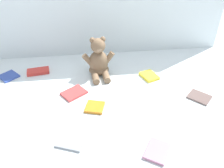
% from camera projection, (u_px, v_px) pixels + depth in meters
% --- Properties ---
extents(ground_plane, '(3.20, 3.20, 0.00)m').
position_uv_depth(ground_plane, '(114.00, 88.00, 1.36)').
color(ground_plane, silver).
extents(teddy_bear, '(0.20, 0.18, 0.24)m').
position_uv_depth(teddy_bear, '(99.00, 61.00, 1.43)').
color(teddy_bear, '#7A6047').
rests_on(teddy_bear, ground_plane).
extents(book_case_0, '(0.15, 0.15, 0.01)m').
position_uv_depth(book_case_0, '(199.00, 97.00, 1.28)').
color(book_case_0, brown).
rests_on(book_case_0, ground_plane).
extents(book_case_1, '(0.11, 0.13, 0.02)m').
position_uv_depth(book_case_1, '(149.00, 76.00, 1.44)').
color(book_case_1, yellow).
rests_on(book_case_1, ground_plane).
extents(book_case_2, '(0.14, 0.13, 0.01)m').
position_uv_depth(book_case_2, '(71.00, 141.00, 1.03)').
color(book_case_2, gray).
rests_on(book_case_2, ground_plane).
extents(book_case_3, '(0.16, 0.15, 0.01)m').
position_uv_depth(book_case_3, '(74.00, 93.00, 1.31)').
color(book_case_3, '#BD3E3D').
rests_on(book_case_3, ground_plane).
extents(book_case_4, '(0.11, 0.11, 0.02)m').
position_uv_depth(book_case_4, '(95.00, 107.00, 1.21)').
color(book_case_4, orange).
rests_on(book_case_4, ground_plane).
extents(book_case_5, '(0.14, 0.15, 0.01)m').
position_uv_depth(book_case_5, '(157.00, 151.00, 0.99)').
color(book_case_5, '#B37794').
rests_on(book_case_5, ground_plane).
extents(book_case_6, '(0.14, 0.09, 0.02)m').
position_uv_depth(book_case_6, '(38.00, 71.00, 1.48)').
color(book_case_6, red).
rests_on(book_case_6, ground_plane).
extents(book_case_7, '(0.14, 0.14, 0.01)m').
position_uv_depth(book_case_7, '(9.00, 76.00, 1.44)').
color(book_case_7, '#324EAA').
rests_on(book_case_7, ground_plane).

